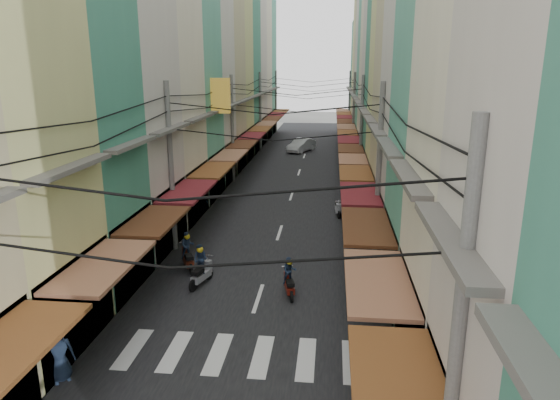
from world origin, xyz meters
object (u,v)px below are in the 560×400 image
Objects in this scene: market_umbrella at (464,340)px; traffic_sign at (381,246)px; white_car at (301,152)px; bicycle at (445,292)px.

traffic_sign reaches higher than market_umbrella.
traffic_sign reaches higher than white_car.
white_car is at bearing 99.38° from market_umbrella.
market_umbrella is at bearing -79.01° from traffic_sign.
bicycle is 0.59× the size of traffic_sign.
traffic_sign is (-1.42, 7.33, -0.21)m from market_umbrella.
market_umbrella is 0.90× the size of traffic_sign.
market_umbrella is (6.69, -40.52, 2.07)m from white_car.
white_car is at bearing 7.87° from bicycle.
bicycle is at bearing -1.73° from traffic_sign.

